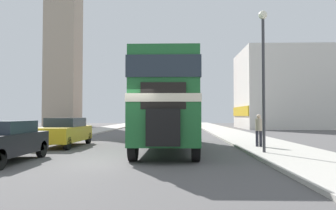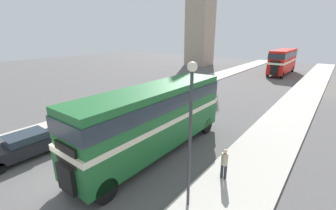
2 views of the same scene
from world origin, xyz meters
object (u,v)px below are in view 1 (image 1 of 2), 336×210
object	(u,v)px
pedestrian_walking	(259,128)
street_lamp	(263,59)
car_parked_near	(3,141)
church_tower	(64,16)
double_decker_bus	(168,99)
bus_distant	(173,110)
car_parked_mid	(65,132)

from	to	relation	value
pedestrian_walking	street_lamp	size ratio (longest dim) A/B	0.27
car_parked_near	church_tower	xyz separation A→B (m)	(-12.63, 41.58, 17.27)
church_tower	double_decker_bus	bearing A→B (deg)	-63.55
pedestrian_walking	street_lamp	distance (m)	3.91
double_decker_bus	bus_distant	size ratio (longest dim) A/B	1.02
car_parked_mid	street_lamp	world-z (taller)	street_lamp
car_parked_near	street_lamp	distance (m)	10.40
bus_distant	pedestrian_walking	size ratio (longest dim) A/B	6.96
bus_distant	street_lamp	xyz separation A→B (m)	(4.28, -37.13, 1.40)
church_tower	street_lamp	bearing A→B (deg)	-60.44
car_parked_mid	street_lamp	xyz separation A→B (m)	(9.48, -3.56, 3.18)
bus_distant	double_decker_bus	bearing A→B (deg)	-89.57
double_decker_bus	pedestrian_walking	size ratio (longest dim) A/B	7.09
street_lamp	church_tower	xyz separation A→B (m)	(-22.22, 39.17, 14.06)
pedestrian_walking	church_tower	xyz separation A→B (m)	(-22.63, 36.64, 17.01)
car_parked_near	church_tower	bearing A→B (deg)	106.89
street_lamp	double_decker_bus	bearing A→B (deg)	147.16
bus_distant	pedestrian_walking	bearing A→B (deg)	-82.28
street_lamp	church_tower	size ratio (longest dim) A/B	0.17
church_tower	bus_distant	bearing A→B (deg)	-6.49
car_parked_mid	pedestrian_walking	bearing A→B (deg)	-5.93
car_parked_near	church_tower	world-z (taller)	church_tower
bus_distant	pedestrian_walking	xyz separation A→B (m)	(4.69, -34.60, -1.55)
street_lamp	bus_distant	bearing A→B (deg)	96.57
car_parked_near	pedestrian_walking	world-z (taller)	pedestrian_walking
car_parked_mid	street_lamp	distance (m)	10.62
bus_distant	street_lamp	distance (m)	37.40
bus_distant	church_tower	world-z (taller)	church_tower
double_decker_bus	car_parked_near	bearing A→B (deg)	-138.06
bus_distant	street_lamp	size ratio (longest dim) A/B	1.86
pedestrian_walking	street_lamp	xyz separation A→B (m)	(-0.42, -2.54, 2.95)
pedestrian_walking	bus_distant	bearing A→B (deg)	97.72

